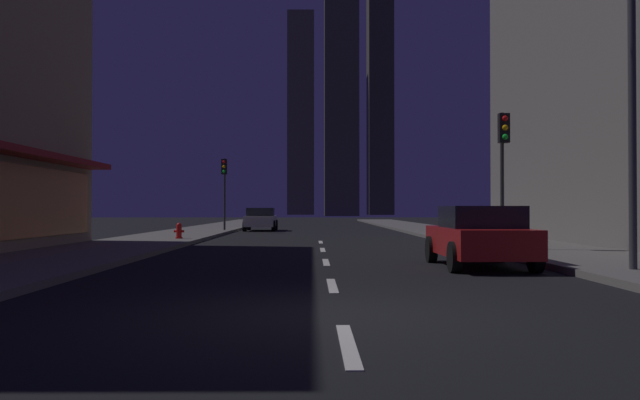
{
  "coord_description": "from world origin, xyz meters",
  "views": [
    {
      "loc": [
        -0.37,
        -8.77,
        1.38
      ],
      "look_at": [
        0.0,
        21.08,
        1.78
      ],
      "focal_mm": 37.45,
      "sensor_mm": 36.0,
      "label": 1
    }
  ],
  "objects_px": {
    "car_parked_near": "(479,236)",
    "traffic_light_near_right": "(503,150)",
    "street_lamp_right": "(592,29)",
    "car_parked_far": "(261,219)",
    "fire_hydrant_far_left": "(179,231)",
    "traffic_light_far_left": "(224,178)"
  },
  "relations": [
    {
      "from": "traffic_light_far_left",
      "to": "fire_hydrant_far_left",
      "type": "bearing_deg",
      "value": -92.03
    },
    {
      "from": "fire_hydrant_far_left",
      "to": "street_lamp_right",
      "type": "bearing_deg",
      "value": -51.7
    },
    {
      "from": "fire_hydrant_far_left",
      "to": "street_lamp_right",
      "type": "height_order",
      "value": "street_lamp_right"
    },
    {
      "from": "car_parked_near",
      "to": "traffic_light_near_right",
      "type": "xyz_separation_m",
      "value": [
        1.9,
        4.59,
        2.45
      ]
    },
    {
      "from": "fire_hydrant_far_left",
      "to": "traffic_light_near_right",
      "type": "distance_m",
      "value": 13.93
    },
    {
      "from": "car_parked_far",
      "to": "traffic_light_far_left",
      "type": "xyz_separation_m",
      "value": [
        -1.9,
        -3.12,
        2.45
      ]
    },
    {
      "from": "car_parked_near",
      "to": "traffic_light_far_left",
      "type": "relative_size",
      "value": 1.01
    },
    {
      "from": "car_parked_near",
      "to": "fire_hydrant_far_left",
      "type": "distance_m",
      "value": 15.39
    },
    {
      "from": "car_parked_near",
      "to": "car_parked_far",
      "type": "bearing_deg",
      "value": 105.21
    },
    {
      "from": "traffic_light_near_right",
      "to": "street_lamp_right",
      "type": "bearing_deg",
      "value": -91.02
    },
    {
      "from": "car_parked_far",
      "to": "street_lamp_right",
      "type": "xyz_separation_m",
      "value": [
        8.98,
        -28.67,
        4.33
      ]
    },
    {
      "from": "car_parked_far",
      "to": "fire_hydrant_far_left",
      "type": "distance_m",
      "value": 14.57
    },
    {
      "from": "street_lamp_right",
      "to": "car_parked_far",
      "type": "bearing_deg",
      "value": 107.39
    },
    {
      "from": "car_parked_far",
      "to": "fire_hydrant_far_left",
      "type": "height_order",
      "value": "car_parked_far"
    },
    {
      "from": "car_parked_near",
      "to": "street_lamp_right",
      "type": "distance_m",
      "value": 5.16
    },
    {
      "from": "car_parked_near",
      "to": "traffic_light_far_left",
      "type": "xyz_separation_m",
      "value": [
        -9.1,
        23.37,
        2.45
      ]
    },
    {
      "from": "car_parked_far",
      "to": "fire_hydrant_far_left",
      "type": "bearing_deg",
      "value": -99.08
    },
    {
      "from": "car_parked_near",
      "to": "fire_hydrant_far_left",
      "type": "xyz_separation_m",
      "value": [
        -9.5,
        12.1,
        -0.29
      ]
    },
    {
      "from": "fire_hydrant_far_left",
      "to": "street_lamp_right",
      "type": "distance_m",
      "value": 18.78
    },
    {
      "from": "car_parked_near",
      "to": "street_lamp_right",
      "type": "xyz_separation_m",
      "value": [
        1.78,
        -2.18,
        4.33
      ]
    },
    {
      "from": "traffic_light_near_right",
      "to": "traffic_light_far_left",
      "type": "relative_size",
      "value": 1.0
    },
    {
      "from": "fire_hydrant_far_left",
      "to": "traffic_light_near_right",
      "type": "bearing_deg",
      "value": -33.39
    }
  ]
}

